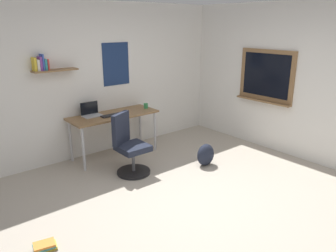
% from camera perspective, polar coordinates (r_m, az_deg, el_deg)
% --- Properties ---
extents(ground_plane, '(5.20, 5.20, 0.00)m').
position_cam_1_polar(ground_plane, '(4.38, 5.14, -13.17)').
color(ground_plane, '#ADA393').
rests_on(ground_plane, ground).
extents(wall_back, '(5.00, 0.30, 2.60)m').
position_cam_1_polar(wall_back, '(5.84, -11.77, 8.00)').
color(wall_back, silver).
rests_on(wall_back, ground).
extents(wall_right, '(0.22, 5.00, 2.60)m').
position_cam_1_polar(wall_right, '(5.86, 22.81, 7.02)').
color(wall_right, silver).
rests_on(wall_right, ground).
extents(desk, '(1.52, 0.60, 0.75)m').
position_cam_1_polar(desk, '(5.65, -9.48, 1.32)').
color(desk, olive).
rests_on(desk, ground).
extents(office_chair, '(0.54, 0.56, 0.95)m').
position_cam_1_polar(office_chair, '(5.03, -6.80, -3.87)').
color(office_chair, black).
rests_on(office_chair, ground).
extents(laptop, '(0.31, 0.21, 0.23)m').
position_cam_1_polar(laptop, '(5.59, -13.33, 2.29)').
color(laptop, '#ADAFB5').
rests_on(laptop, desk).
extents(keyboard, '(0.37, 0.13, 0.02)m').
position_cam_1_polar(keyboard, '(5.53, -9.82, 1.88)').
color(keyboard, black).
rests_on(keyboard, desk).
extents(computer_mouse, '(0.10, 0.06, 0.03)m').
position_cam_1_polar(computer_mouse, '(5.67, -7.37, 2.44)').
color(computer_mouse, '#262628').
rests_on(computer_mouse, desk).
extents(coffee_mug, '(0.08, 0.08, 0.09)m').
position_cam_1_polar(coffee_mug, '(5.94, -3.91, 3.56)').
color(coffee_mug, '#338C4C').
rests_on(coffee_mug, desk).
extents(backpack, '(0.32, 0.22, 0.37)m').
position_cam_1_polar(backpack, '(5.37, 6.61, -5.04)').
color(backpack, '#1E2333').
rests_on(backpack, ground).
extents(book_stack_on_floor, '(0.26, 0.21, 0.08)m').
position_cam_1_polar(book_stack_on_floor, '(3.79, -20.78, -19.10)').
color(book_stack_on_floor, gold).
rests_on(book_stack_on_floor, ground).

